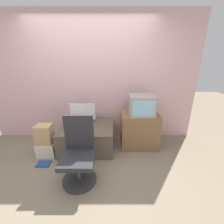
{
  "coord_description": "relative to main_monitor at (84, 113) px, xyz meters",
  "views": [
    {
      "loc": [
        0.42,
        -1.84,
        1.75
      ],
      "look_at": [
        0.41,
        0.94,
        0.73
      ],
      "focal_mm": 24.0,
      "sensor_mm": 36.0,
      "label": 1
    }
  ],
  "objects": [
    {
      "name": "ground_plane",
      "position": [
        0.16,
        -0.97,
        -0.68
      ],
      "size": [
        12.0,
        12.0,
        0.0
      ],
      "primitive_type": "plane",
      "color": "#7F705B"
    },
    {
      "name": "book",
      "position": [
        -0.6,
        -0.7,
        -0.67
      ],
      "size": [
        0.22,
        0.16,
        0.02
      ],
      "color": "navy",
      "rests_on": "ground_plane"
    },
    {
      "name": "crt_tv",
      "position": [
        1.15,
        -0.1,
        0.21
      ],
      "size": [
        0.48,
        0.45,
        0.37
      ],
      "color": "gray",
      "rests_on": "side_stand"
    },
    {
      "name": "desk",
      "position": [
        0.09,
        -0.16,
        -0.44
      ],
      "size": [
        1.03,
        0.83,
        0.48
      ],
      "color": "brown",
      "rests_on": "ground_plane"
    },
    {
      "name": "office_chair",
      "position": [
        0.1,
        -0.98,
        -0.28
      ],
      "size": [
        0.51,
        0.51,
        0.98
      ],
      "color": "#333333",
      "rests_on": "ground_plane"
    },
    {
      "name": "keyboard",
      "position": [
        0.01,
        -0.23,
        -0.2
      ],
      "size": [
        0.29,
        0.11,
        0.01
      ],
      "color": "white",
      "rests_on": "desk"
    },
    {
      "name": "main_monitor",
      "position": [
        0.0,
        0.0,
        0.0
      ],
      "size": [
        0.52,
        0.22,
        0.42
      ],
      "color": "#B2B2B7",
      "rests_on": "desk"
    },
    {
      "name": "side_stand",
      "position": [
        1.14,
        -0.07,
        -0.33
      ],
      "size": [
        0.72,
        0.53,
        0.71
      ],
      "color": "olive",
      "rests_on": "ground_plane"
    },
    {
      "name": "cardboard_box_lower",
      "position": [
        -0.63,
        -0.43,
        -0.55
      ],
      "size": [
        0.33,
        0.25,
        0.27
      ],
      "color": "beige",
      "rests_on": "ground_plane"
    },
    {
      "name": "cardboard_box_upper",
      "position": [
        -0.63,
        -0.43,
        -0.24
      ],
      "size": [
        0.28,
        0.23,
        0.36
      ],
      "color": "tan",
      "rests_on": "cardboard_box_lower"
    },
    {
      "name": "wall_back",
      "position": [
        0.16,
        0.35,
        0.62
      ],
      "size": [
        4.4,
        0.05,
        2.6
      ],
      "color": "beige",
      "rests_on": "ground_plane"
    },
    {
      "name": "mouse",
      "position": [
        0.21,
        -0.2,
        -0.19
      ],
      "size": [
        0.05,
        0.04,
        0.03
      ],
      "color": "black",
      "rests_on": "desk"
    }
  ]
}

